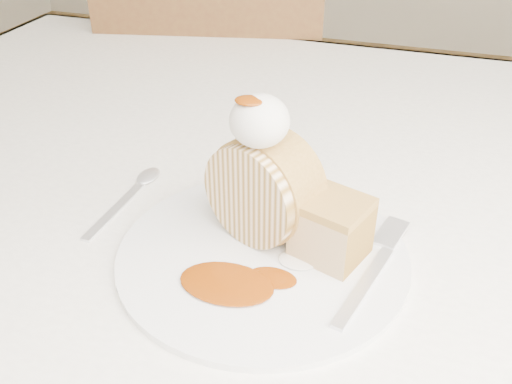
% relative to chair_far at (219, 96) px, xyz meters
% --- Properties ---
extents(table, '(1.40, 0.90, 0.75)m').
position_rel_chair_far_xyz_m(table, '(0.33, -0.54, 0.10)').
color(table, white).
rests_on(table, ground).
extents(chair_far, '(0.56, 0.56, 0.99)m').
position_rel_chair_far_xyz_m(chair_far, '(0.00, 0.00, 0.00)').
color(chair_far, brown).
rests_on(chair_far, ground).
extents(plate, '(0.36, 0.36, 0.01)m').
position_rel_chair_far_xyz_m(plate, '(0.35, -0.76, 0.19)').
color(plate, white).
rests_on(plate, table).
extents(roulade_slice, '(0.12, 0.09, 0.11)m').
position_rel_chair_far_xyz_m(roulade_slice, '(0.34, -0.73, 0.25)').
color(roulade_slice, beige).
rests_on(roulade_slice, plate).
extents(cake_chunk, '(0.08, 0.08, 0.05)m').
position_rel_chair_far_xyz_m(cake_chunk, '(0.41, -0.74, 0.22)').
color(cake_chunk, '#A98040').
rests_on(cake_chunk, plate).
extents(whipped_cream, '(0.05, 0.05, 0.05)m').
position_rel_chair_far_xyz_m(whipped_cream, '(0.34, -0.74, 0.32)').
color(whipped_cream, silver).
rests_on(whipped_cream, roulade_slice).
extents(caramel_drizzle, '(0.03, 0.02, 0.01)m').
position_rel_chair_far_xyz_m(caramel_drizzle, '(0.33, -0.75, 0.35)').
color(caramel_drizzle, '#752E04').
rests_on(caramel_drizzle, whipped_cream).
extents(caramel_pool, '(0.10, 0.08, 0.00)m').
position_rel_chair_far_xyz_m(caramel_pool, '(0.33, -0.82, 0.20)').
color(caramel_pool, '#752E04').
rests_on(caramel_pool, plate).
extents(fork, '(0.06, 0.17, 0.00)m').
position_rel_chair_far_xyz_m(fork, '(0.45, -0.78, 0.19)').
color(fork, silver).
rests_on(fork, plate).
extents(spoon, '(0.03, 0.14, 0.00)m').
position_rel_chair_far_xyz_m(spoon, '(0.17, -0.74, 0.19)').
color(spoon, silver).
rests_on(spoon, table).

